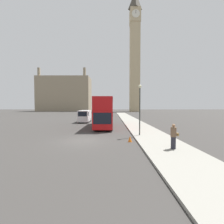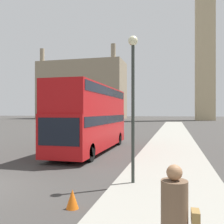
{
  "view_description": "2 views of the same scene",
  "coord_description": "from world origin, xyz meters",
  "px_view_note": "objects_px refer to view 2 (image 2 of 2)",
  "views": [
    {
      "loc": [
        2.72,
        -14.15,
        3.25
      ],
      "look_at": [
        2.71,
        7.85,
        2.42
      ],
      "focal_mm": 24.0,
      "sensor_mm": 36.0,
      "label": 1
    },
    {
      "loc": [
        7.21,
        -7.2,
        2.76
      ],
      "look_at": [
        1.25,
        16.44,
        2.75
      ],
      "focal_mm": 40.0,
      "sensor_mm": 36.0,
      "label": 2
    }
  ],
  "objects_px": {
    "white_van": "(73,126)",
    "street_lamp": "(133,85)",
    "clock_tower": "(205,5)",
    "red_double_decker_bus": "(92,115)"
  },
  "relations": [
    {
      "from": "clock_tower",
      "to": "street_lamp",
      "type": "xyz_separation_m",
      "value": [
        -10.97,
        -76.58,
        -33.55
      ]
    },
    {
      "from": "clock_tower",
      "to": "white_van",
      "type": "xyz_separation_m",
      "value": [
        -19.55,
        -62.04,
        -35.98
      ]
    },
    {
      "from": "clock_tower",
      "to": "white_van",
      "type": "distance_m",
      "value": 74.34
    },
    {
      "from": "clock_tower",
      "to": "street_lamp",
      "type": "distance_m",
      "value": 84.32
    },
    {
      "from": "street_lamp",
      "to": "white_van",
      "type": "bearing_deg",
      "value": 120.56
    },
    {
      "from": "white_van",
      "to": "red_double_decker_bus",
      "type": "bearing_deg",
      "value": -57.77
    },
    {
      "from": "red_double_decker_bus",
      "to": "white_van",
      "type": "xyz_separation_m",
      "value": [
        -4.4,
        6.97,
        -1.21
      ]
    },
    {
      "from": "red_double_decker_bus",
      "to": "street_lamp",
      "type": "relative_size",
      "value": 1.91
    },
    {
      "from": "white_van",
      "to": "street_lamp",
      "type": "height_order",
      "value": "street_lamp"
    },
    {
      "from": "white_van",
      "to": "street_lamp",
      "type": "relative_size",
      "value": 0.93
    }
  ]
}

